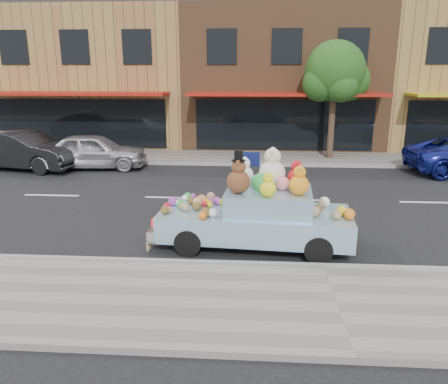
# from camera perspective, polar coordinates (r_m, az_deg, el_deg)

# --- Properties ---
(ground) EXTENTS (120.00, 120.00, 0.00)m
(ground) POSITION_cam_1_polar(r_m,az_deg,el_deg) (13.93, 9.75, -1.05)
(ground) COLOR black
(ground) RESTS_ON ground
(near_sidewalk) EXTENTS (60.00, 3.00, 0.12)m
(near_sidewalk) POSITION_cam_1_polar(r_m,az_deg,el_deg) (7.94, 14.47, -14.12)
(near_sidewalk) COLOR gray
(near_sidewalk) RESTS_ON ground
(far_sidewalk) EXTENTS (60.00, 3.00, 0.12)m
(far_sidewalk) POSITION_cam_1_polar(r_m,az_deg,el_deg) (20.21, 7.96, 4.38)
(far_sidewalk) COLOR gray
(far_sidewalk) RESTS_ON ground
(near_kerb) EXTENTS (60.00, 0.12, 0.13)m
(near_kerb) POSITION_cam_1_polar(r_m,az_deg,el_deg) (9.25, 12.82, -9.53)
(near_kerb) COLOR gray
(near_kerb) RESTS_ON ground
(far_kerb) EXTENTS (60.00, 0.12, 0.13)m
(far_kerb) POSITION_cam_1_polar(r_m,az_deg,el_deg) (18.74, 8.27, 3.51)
(far_kerb) COLOR gray
(far_kerb) RESTS_ON ground
(storefront_left) EXTENTS (10.00, 9.80, 7.30)m
(storefront_left) POSITION_cam_1_polar(r_m,az_deg,el_deg) (26.65, -15.33, 14.43)
(storefront_left) COLOR olive
(storefront_left) RESTS_ON ground
(storefront_mid) EXTENTS (10.00, 9.80, 7.30)m
(storefront_mid) POSITION_cam_1_polar(r_m,az_deg,el_deg) (25.30, 7.41, 14.80)
(storefront_mid) COLOR brown
(storefront_mid) RESTS_ON ground
(street_tree) EXTENTS (3.00, 2.70, 5.22)m
(street_tree) POSITION_cam_1_polar(r_m,az_deg,el_deg) (20.14, 14.30, 14.44)
(street_tree) COLOR #38281C
(street_tree) RESTS_ON ground
(car_silver) EXTENTS (4.38, 2.03, 1.45)m
(car_silver) POSITION_cam_1_polar(r_m,az_deg,el_deg) (18.87, -16.61, 5.15)
(car_silver) COLOR #BBBBC0
(car_silver) RESTS_ON ground
(car_dark) EXTENTS (5.06, 2.61, 1.59)m
(car_dark) POSITION_cam_1_polar(r_m,az_deg,el_deg) (19.72, -24.85, 4.98)
(car_dark) COLOR black
(car_dark) RESTS_ON ground
(art_car) EXTENTS (4.60, 2.08, 2.30)m
(art_car) POSITION_cam_1_polar(r_m,az_deg,el_deg) (10.00, 4.27, -2.72)
(art_car) COLOR black
(art_car) RESTS_ON ground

